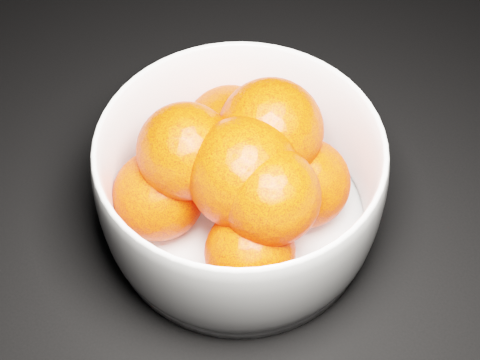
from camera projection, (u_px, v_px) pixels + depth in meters
The scene contains 2 objects.
bowl at pixel (240, 184), 0.57m from camera, with size 0.24×0.24×0.12m.
orange_pile at pixel (240, 171), 0.55m from camera, with size 0.18×0.18×0.13m.
Camera 1 is at (-0.07, -0.04, 0.51)m, focal length 50.00 mm.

